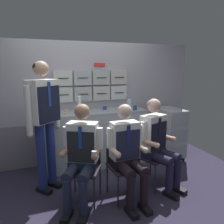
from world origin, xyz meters
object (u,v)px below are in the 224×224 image
at_px(folding_chair_right, 148,149).
at_px(crew_member_right, 157,139).
at_px(crew_member_left, 81,151).
at_px(crew_member_standing, 44,114).
at_px(water_bottle_short, 129,104).
at_px(folding_chair_center, 122,158).
at_px(folding_chair_left, 85,160).
at_px(crew_member_center, 127,149).
at_px(paper_cup_tan, 105,108).
at_px(service_trolley, 169,131).

bearing_deg(folding_chair_right, crew_member_right, -67.95).
bearing_deg(crew_member_left, crew_member_standing, 127.91).
distance_m(crew_member_standing, water_bottle_short, 1.51).
bearing_deg(folding_chair_center, crew_member_standing, 154.54).
bearing_deg(folding_chair_left, crew_member_standing, 142.09).
distance_m(crew_member_left, crew_member_center, 0.58).
relative_size(folding_chair_left, crew_member_standing, 0.47).
bearing_deg(folding_chair_left, crew_member_left, -118.23).
xyz_separation_m(crew_member_right, crew_member_standing, (-1.50, 0.44, 0.39)).
xyz_separation_m(folding_chair_right, crew_member_right, (0.06, -0.15, 0.19)).
relative_size(crew_member_left, crew_member_right, 1.00).
distance_m(crew_member_right, paper_cup_tan, 1.19).
distance_m(folding_chair_right, crew_member_standing, 1.58).
relative_size(crew_member_standing, paper_cup_tan, 26.70).
bearing_deg(service_trolley, crew_member_standing, -169.47).
bearing_deg(folding_chair_center, folding_chair_left, 169.60).
bearing_deg(crew_member_right, crew_member_standing, 163.79).
xyz_separation_m(service_trolley, crew_member_left, (-1.89, -0.93, 0.20)).
distance_m(folding_chair_center, crew_member_right, 0.58).
xyz_separation_m(crew_member_center, crew_member_standing, (-0.96, 0.61, 0.40)).
relative_size(crew_member_left, folding_chair_center, 1.53).
bearing_deg(service_trolley, folding_chair_center, -146.59).
xyz_separation_m(crew_member_standing, water_bottle_short, (1.45, 0.43, -0.01)).
height_order(crew_member_left, water_bottle_short, crew_member_left).
xyz_separation_m(folding_chair_left, crew_member_standing, (-0.47, 0.36, 0.58)).
bearing_deg(service_trolley, water_bottle_short, 179.60).
distance_m(crew_member_center, folding_chair_right, 0.61).
bearing_deg(folding_chair_left, water_bottle_short, 38.98).
distance_m(folding_chair_center, folding_chair_right, 0.52).
bearing_deg(paper_cup_tan, folding_chair_center, -95.78).
bearing_deg(crew_member_right, crew_member_left, -176.51).
height_order(folding_chair_left, folding_chair_center, same).
distance_m(water_bottle_short, paper_cup_tan, 0.44).
bearing_deg(folding_chair_center, crew_member_center, -86.84).
distance_m(folding_chair_right, crew_member_right, 0.25).
distance_m(folding_chair_left, crew_member_standing, 0.83).
height_order(folding_chair_right, crew_member_standing, crew_member_standing).
xyz_separation_m(folding_chair_right, crew_member_standing, (-1.44, 0.29, 0.58)).
height_order(folding_chair_right, paper_cup_tan, paper_cup_tan).
height_order(crew_member_center, crew_member_standing, crew_member_standing).
relative_size(water_bottle_short, paper_cup_tan, 3.38).
bearing_deg(service_trolley, paper_cup_tan, 170.58).
distance_m(crew_member_standing, paper_cup_tan, 1.23).
relative_size(crew_member_center, paper_cup_tan, 18.74).
relative_size(crew_member_left, paper_cup_tan, 19.01).
height_order(crew_member_right, paper_cup_tan, crew_member_right).
relative_size(folding_chair_right, crew_member_standing, 0.47).
bearing_deg(folding_chair_center, service_trolley, 33.41).
distance_m(crew_member_left, folding_chair_center, 0.59).
xyz_separation_m(service_trolley, crew_member_right, (-0.78, -0.86, 0.20)).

